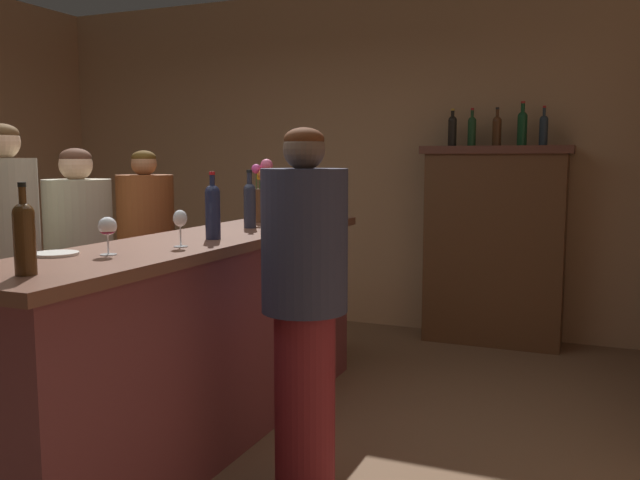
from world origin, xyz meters
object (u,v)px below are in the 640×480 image
(wine_glass_front, at_px, (310,201))
(display_bottle_right, at_px, (544,129))
(wine_glass_spare, at_px, (298,210))
(patron_by_cabinet, at_px, (8,269))
(wine_glass_rear, at_px, (180,220))
(cheese_plate, at_px, (56,254))
(wine_glass_mid, at_px, (108,228))
(display_bottle_center, at_px, (497,129))
(patron_near_entrance, at_px, (147,254))
(bartender, at_px, (305,298))
(wine_bottle_merlot, at_px, (250,203))
(display_cabinet, at_px, (494,242))
(display_bottle_midleft, at_px, (472,130))
(wine_bottle_rose, at_px, (213,209))
(display_bottle_midright, at_px, (522,126))
(wine_bottle_riesling, at_px, (24,235))
(patron_redhead, at_px, (80,268))
(display_bottle_left, at_px, (452,129))
(bar_counter, at_px, (203,338))

(wine_glass_front, height_order, display_bottle_right, display_bottle_right)
(wine_glass_spare, xyz_separation_m, patron_by_cabinet, (-1.10, -1.15, -0.25))
(wine_glass_rear, relative_size, cheese_plate, 0.90)
(wine_glass_mid, xyz_separation_m, display_bottle_center, (1.10, 3.19, 0.51))
(patron_near_entrance, xyz_separation_m, bartender, (1.69, -1.13, 0.05))
(wine_bottle_merlot, bearing_deg, cheese_plate, -98.95)
(display_cabinet, distance_m, bartender, 2.83)
(display_bottle_midleft, height_order, patron_near_entrance, display_bottle_midleft)
(display_cabinet, distance_m, display_bottle_midleft, 0.90)
(wine_glass_mid, bearing_deg, wine_bottle_rose, 81.00)
(wine_glass_front, relative_size, display_bottle_center, 0.57)
(wine_bottle_merlot, xyz_separation_m, patron_by_cabinet, (-0.90, -0.91, -0.31))
(display_cabinet, height_order, display_bottle_midright, display_bottle_midright)
(wine_bottle_riesling, relative_size, wine_glass_rear, 1.89)
(wine_bottle_rose, height_order, patron_redhead, patron_redhead)
(display_bottle_left, height_order, display_bottle_right, display_bottle_right)
(bar_counter, bearing_deg, wine_bottle_riesling, -86.81)
(bartender, bearing_deg, cheese_plate, 21.12)
(wine_glass_front, height_order, bartender, bartender)
(display_bottle_right, relative_size, bartender, 0.19)
(display_bottle_midright, bearing_deg, wine_glass_mid, -112.00)
(cheese_plate, bearing_deg, display_bottle_midright, 65.62)
(wine_glass_spare, relative_size, patron_by_cabinet, 0.08)
(display_cabinet, height_order, display_bottle_center, display_bottle_center)
(wine_bottle_rose, relative_size, display_bottle_midleft, 1.13)
(display_cabinet, bearing_deg, wine_bottle_rose, -111.53)
(bar_counter, height_order, bartender, bartender)
(display_bottle_center, bearing_deg, wine_bottle_riesling, -105.65)
(wine_bottle_rose, distance_m, bartender, 0.75)
(wine_glass_rear, bearing_deg, cheese_plate, -127.24)
(wine_bottle_merlot, xyz_separation_m, wine_bottle_riesling, (0.06, -1.70, -0.01))
(wine_bottle_riesling, height_order, display_bottle_midright, display_bottle_midright)
(wine_glass_front, bearing_deg, wine_bottle_merlot, -100.77)
(display_bottle_midright, distance_m, patron_by_cabinet, 3.72)
(patron_redhead, relative_size, bartender, 0.96)
(display_cabinet, distance_m, display_bottle_center, 0.88)
(wine_glass_front, distance_m, patron_by_cabinet, 1.85)
(display_bottle_midright, relative_size, patron_by_cabinet, 0.20)
(cheese_plate, bearing_deg, display_bottle_left, 73.84)
(patron_by_cabinet, bearing_deg, patron_redhead, 89.99)
(wine_bottle_rose, height_order, patron_by_cabinet, patron_by_cabinet)
(display_cabinet, distance_m, wine_glass_front, 1.74)
(bartender, bearing_deg, display_bottle_midright, -108.16)
(display_bottle_midleft, bearing_deg, wine_bottle_merlot, -114.42)
(display_bottle_left, relative_size, patron_redhead, 0.19)
(wine_bottle_riesling, distance_m, wine_glass_spare, 1.95)
(display_cabinet, xyz_separation_m, wine_bottle_rose, (-1.00, -2.54, 0.40))
(display_bottle_midright, relative_size, patron_redhead, 0.22)
(wine_glass_front, distance_m, wine_glass_spare, 0.37)
(patron_redhead, bearing_deg, patron_by_cabinet, -69.78)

